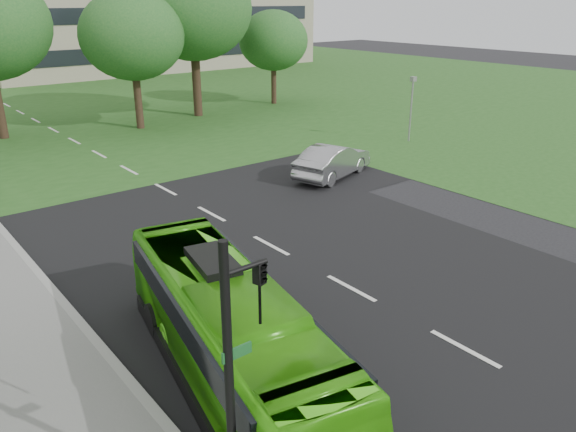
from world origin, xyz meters
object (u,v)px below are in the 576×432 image
object	(u,v)px
tree_park_e	(273,41)
camera_pole	(412,100)
sedan	(333,161)
tree_park_c	(132,36)
bus	(230,332)
traffic_light	(238,368)
tree_park_d	(192,9)

from	to	relation	value
tree_park_e	camera_pole	bearing A→B (deg)	-95.85
tree_park_e	camera_pole	distance (m)	15.99
sedan	camera_pole	bearing A→B (deg)	-91.31
tree_park_c	bus	xyz separation A→B (m)	(-10.00, -26.33, -4.68)
tree_park_e	tree_park_c	bearing A→B (deg)	-171.18
tree_park_c	traffic_light	world-z (taller)	tree_park_c
bus	traffic_light	world-z (taller)	traffic_light
sedan	tree_park_e	bearing A→B (deg)	-46.78
bus	sedan	world-z (taller)	bus
tree_park_d	camera_pole	distance (m)	16.99
tree_park_e	traffic_light	world-z (taller)	tree_park_e
tree_park_d	camera_pole	size ratio (longest dim) A/B	2.86
camera_pole	tree_park_d	bearing A→B (deg)	99.28
tree_park_d	sedan	bearing A→B (deg)	-98.82
tree_park_c	sedan	distance (m)	17.19
traffic_light	camera_pole	distance (m)	27.92
tree_park_d	tree_park_e	distance (m)	7.97
sedan	camera_pole	world-z (taller)	camera_pole
camera_pole	traffic_light	bearing A→B (deg)	-157.80
tree_park_c	bus	world-z (taller)	tree_park_c
tree_park_c	tree_park_d	world-z (taller)	tree_park_d
tree_park_c	camera_pole	bearing A→B (deg)	-50.76
tree_park_d	tree_park_e	size ratio (longest dim) A/B	1.50
tree_park_c	sedan	bearing A→B (deg)	-81.11
tree_park_e	tree_park_d	bearing A→B (deg)	-175.46
bus	traffic_light	distance (m)	4.04
bus	camera_pole	bearing A→B (deg)	42.02
tree_park_e	sedan	world-z (taller)	tree_park_e
bus	traffic_light	xyz separation A→B (m)	(-1.84, -3.16, 1.73)
tree_park_d	traffic_light	world-z (taller)	tree_park_d
tree_park_c	tree_park_e	distance (m)	13.00
tree_park_c	camera_pole	size ratio (longest dim) A/B	2.27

